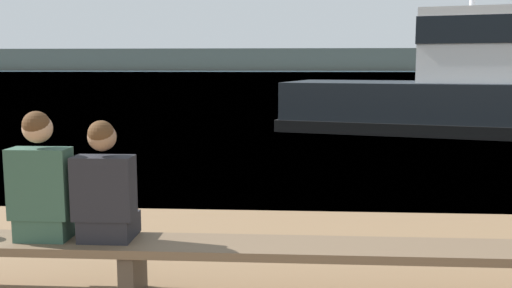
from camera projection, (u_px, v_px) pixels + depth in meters
water_surface at (290, 74)px, 125.71m from camera, size 240.00×240.00×0.00m
far_shoreline at (291, 60)px, 192.95m from camera, size 600.00×12.00×7.35m
bench_main at (132, 250)px, 4.41m from camera, size 8.36×0.48×0.44m
person_left at (42, 184)px, 4.39m from camera, size 0.46×0.42×1.01m
person_right at (105, 190)px, 4.37m from camera, size 0.46×0.42×0.94m
tugboat_red at (467, 94)px, 15.34m from camera, size 10.12×5.98×5.42m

